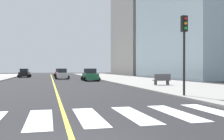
{
  "coord_description": "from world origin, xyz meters",
  "views": [
    {
      "loc": [
        -0.57,
        -5.62,
        1.83
      ],
      "look_at": [
        8.3,
        30.18,
        1.63
      ],
      "focal_mm": 40.93,
      "sensor_mm": 36.0,
      "label": 1
    }
  ],
  "objects_px": {
    "car_white_nearest": "(62,74)",
    "car_red_fourth": "(59,73)",
    "car_black_second": "(24,73)",
    "car_gray_fifth": "(62,73)",
    "car_green_third": "(90,75)",
    "traffic_light_near_corner": "(184,40)",
    "park_bench": "(162,80)"
  },
  "relations": [
    {
      "from": "car_black_second",
      "to": "car_white_nearest",
      "type": "bearing_deg",
      "value": -51.69
    },
    {
      "from": "car_black_second",
      "to": "park_bench",
      "type": "distance_m",
      "value": 35.2
    },
    {
      "from": "car_green_third",
      "to": "park_bench",
      "type": "xyz_separation_m",
      "value": [
        5.27,
        -13.49,
        -0.17
      ]
    },
    {
      "from": "car_black_second",
      "to": "car_gray_fifth",
      "type": "height_order",
      "value": "car_black_second"
    },
    {
      "from": "car_white_nearest",
      "to": "car_red_fourth",
      "type": "xyz_separation_m",
      "value": [
        0.1,
        14.21,
        -0.0
      ]
    },
    {
      "from": "car_black_second",
      "to": "car_green_third",
      "type": "distance_m",
      "value": 20.84
    },
    {
      "from": "park_bench",
      "to": "car_red_fourth",
      "type": "bearing_deg",
      "value": 12.84
    },
    {
      "from": "traffic_light_near_corner",
      "to": "car_white_nearest",
      "type": "bearing_deg",
      "value": -79.1
    },
    {
      "from": "car_red_fourth",
      "to": "park_bench",
      "type": "height_order",
      "value": "car_red_fourth"
    },
    {
      "from": "car_gray_fifth",
      "to": "car_white_nearest",
      "type": "bearing_deg",
      "value": 85.97
    },
    {
      "from": "car_black_second",
      "to": "car_red_fourth",
      "type": "relative_size",
      "value": 0.99
    },
    {
      "from": "car_black_second",
      "to": "car_red_fourth",
      "type": "distance_m",
      "value": 8.46
    },
    {
      "from": "car_white_nearest",
      "to": "car_green_third",
      "type": "xyz_separation_m",
      "value": [
        3.75,
        -7.95,
        0.0
      ]
    },
    {
      "from": "car_gray_fifth",
      "to": "car_green_third",
      "type": "bearing_deg",
      "value": 99.68
    },
    {
      "from": "car_red_fourth",
      "to": "car_gray_fifth",
      "type": "height_order",
      "value": "car_red_fourth"
    },
    {
      "from": "car_red_fourth",
      "to": "car_gray_fifth",
      "type": "xyz_separation_m",
      "value": [
        0.27,
        -5.27,
        -0.04
      ]
    },
    {
      "from": "car_black_second",
      "to": "traffic_light_near_corner",
      "type": "distance_m",
      "value": 43.13
    },
    {
      "from": "traffic_light_near_corner",
      "to": "park_bench",
      "type": "height_order",
      "value": "traffic_light_near_corner"
    },
    {
      "from": "traffic_light_near_corner",
      "to": "park_bench",
      "type": "xyz_separation_m",
      "value": [
        3.02,
        9.72,
        -2.96
      ]
    },
    {
      "from": "car_black_second",
      "to": "car_red_fourth",
      "type": "bearing_deg",
      "value": 33.54
    },
    {
      "from": "car_white_nearest",
      "to": "traffic_light_near_corner",
      "type": "bearing_deg",
      "value": 101.93
    },
    {
      "from": "car_white_nearest",
      "to": "car_red_fourth",
      "type": "bearing_deg",
      "value": -89.39
    },
    {
      "from": "car_white_nearest",
      "to": "traffic_light_near_corner",
      "type": "height_order",
      "value": "traffic_light_near_corner"
    },
    {
      "from": "car_white_nearest",
      "to": "car_black_second",
      "type": "distance_m",
      "value": 12.14
    },
    {
      "from": "car_black_second",
      "to": "car_gray_fifth",
      "type": "xyz_separation_m",
      "value": [
        7.51,
        -0.89,
        -0.03
      ]
    },
    {
      "from": "car_green_third",
      "to": "car_red_fourth",
      "type": "height_order",
      "value": "car_green_third"
    },
    {
      "from": "car_green_third",
      "to": "traffic_light_near_corner",
      "type": "relative_size",
      "value": 0.83
    },
    {
      "from": "car_white_nearest",
      "to": "car_red_fourth",
      "type": "height_order",
      "value": "car_white_nearest"
    },
    {
      "from": "car_white_nearest",
      "to": "park_bench",
      "type": "xyz_separation_m",
      "value": [
        9.02,
        -21.44,
        -0.17
      ]
    },
    {
      "from": "car_red_fourth",
      "to": "park_bench",
      "type": "relative_size",
      "value": 2.29
    },
    {
      "from": "car_green_third",
      "to": "park_bench",
      "type": "bearing_deg",
      "value": 110.95
    },
    {
      "from": "car_white_nearest",
      "to": "park_bench",
      "type": "bearing_deg",
      "value": 113.85
    }
  ]
}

